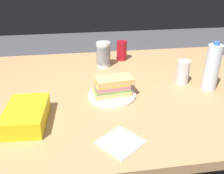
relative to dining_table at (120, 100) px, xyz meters
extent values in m
cube|color=tan|center=(0.00, 0.00, 0.06)|extent=(1.56, 1.13, 0.04)
cylinder|color=#977049|center=(-0.70, 0.48, -0.30)|extent=(0.07, 0.07, 0.68)
cylinder|color=#977049|center=(0.70, 0.48, -0.30)|extent=(0.07, 0.07, 0.68)
cylinder|color=white|center=(-0.06, -0.09, 0.08)|extent=(0.22, 0.22, 0.01)
cube|color=#DBB26B|center=(-0.06, -0.09, 0.10)|extent=(0.18, 0.11, 0.02)
cube|color=#599E3F|center=(-0.06, -0.09, 0.12)|extent=(0.17, 0.10, 0.01)
cube|color=#C6727A|center=(-0.06, -0.09, 0.13)|extent=(0.17, 0.10, 0.02)
cube|color=yellow|center=(-0.06, -0.09, 0.14)|extent=(0.16, 0.10, 0.01)
cube|color=#DBB26B|center=(-0.05, -0.09, 0.16)|extent=(0.18, 0.11, 0.02)
cylinder|color=maroon|center=(0.08, 0.39, 0.14)|extent=(0.07, 0.07, 0.12)
cube|color=yellow|center=(-0.42, -0.25, 0.11)|extent=(0.16, 0.24, 0.07)
cylinder|color=silver|center=(0.43, -0.09, 0.19)|extent=(0.07, 0.07, 0.23)
cylinder|color=blue|center=(0.43, -0.09, 0.31)|extent=(0.03, 0.03, 0.02)
cylinder|color=silver|center=(-0.05, 0.29, 0.13)|extent=(0.08, 0.08, 0.09)
cylinder|color=silver|center=(-0.05, 0.29, 0.14)|extent=(0.08, 0.08, 0.09)
cylinder|color=silver|center=(-0.05, 0.29, 0.16)|extent=(0.08, 0.08, 0.09)
cylinder|color=silver|center=(-0.05, 0.29, 0.18)|extent=(0.08, 0.08, 0.09)
cylinder|color=silver|center=(0.32, 0.00, 0.14)|extent=(0.07, 0.07, 0.12)
cube|color=white|center=(-0.08, -0.43, 0.08)|extent=(0.18, 0.18, 0.01)
camera|label=1|loc=(-0.21, -1.09, 0.64)|focal=39.29mm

